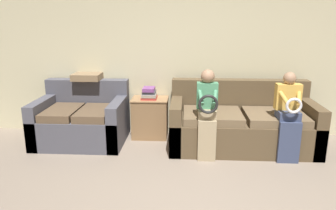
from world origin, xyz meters
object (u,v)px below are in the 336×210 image
Objects in this scene: book_stack at (149,93)px; child_left_seated at (207,109)px; couch_side at (82,121)px; child_right_seated at (289,113)px; throw_pillow at (88,76)px; side_shelf at (150,117)px; couch_main at (241,124)px.

child_left_seated is at bearing -40.59° from book_stack.
couch_side is 2.97m from child_right_seated.
child_left_seated reaches higher than throw_pillow.
throw_pillow is (-0.98, 0.12, 0.24)m from book_stack.
child_left_seated is at bearing -24.83° from throw_pillow.
couch_side is 1.95m from child_left_seated.
couch_side is 1.12× the size of child_right_seated.
child_right_seated is 2.06m from side_shelf.
book_stack is 0.64× the size of throw_pillow.
couch_main is 1.58× the size of couch_side.
child_left_seated is at bearing 179.91° from child_right_seated.
child_right_seated is 2.05m from book_stack.
couch_main is at bearing -12.70° from book_stack.
side_shelf is (-1.90, 0.74, -0.31)m from child_right_seated.
side_shelf is 2.28× the size of book_stack.
couch_side is 4.75× the size of book_stack.
throw_pillow reaches higher than couch_side.
book_stack is (-0.01, -0.01, 0.38)m from side_shelf.
throw_pillow is (-2.36, 0.43, 0.61)m from couch_main.
throw_pillow is at bearing 173.62° from side_shelf.
child_left_seated is at bearing -141.56° from couch_main.
side_shelf is at bearing 158.73° from child_right_seated.
child_right_seated is (2.91, -0.49, 0.32)m from couch_side.
book_stack is (-1.91, 0.73, 0.07)m from child_right_seated.
couch_main reaches higher than book_stack.
throw_pillow reaches higher than book_stack.
child_left_seated reaches higher than couch_side.
child_left_seated is 2.75× the size of throw_pillow.
couch_main is 1.46m from book_stack.
couch_side is at bearing -166.30° from side_shelf.
child_right_seated is 2.70× the size of throw_pillow.
couch_main is at bearing -13.09° from side_shelf.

